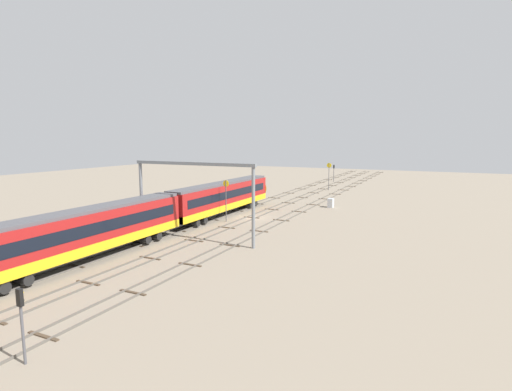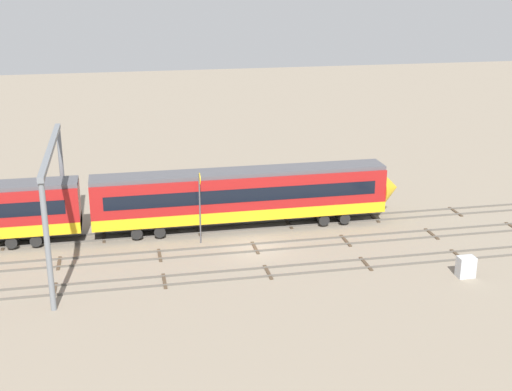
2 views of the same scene
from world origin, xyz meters
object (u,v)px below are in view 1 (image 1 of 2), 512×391
Objects in this scene: signal_light_trackside_departure at (334,171)px; signal_light_trackside_approach at (21,315)px; overhead_gantry at (193,184)px; relay_cabinet at (331,203)px; speed_sign_near_foreground at (226,195)px; speed_sign_mid_trackside at (329,172)px.

signal_light_trackside_approach is at bearing -174.90° from signal_light_trackside_departure.
relay_cabinet is at bearing -16.12° from overhead_gantry.
speed_sign_near_foreground is 20.14m from relay_cabinet.
signal_light_trackside_departure is (66.96, 1.77, -3.46)m from overhead_gantry.
speed_sign_mid_trackside reaches higher than signal_light_trackside_approach.
speed_sign_mid_trackside is 1.50× the size of signal_light_trackside_approach.
overhead_gantry reaches higher than relay_cabinet.
signal_light_trackside_departure is 2.98× the size of relay_cabinet.
speed_sign_mid_trackside reaches higher than relay_cabinet.
relay_cabinet is (-39.18, -9.80, -2.17)m from signal_light_trackside_departure.
signal_light_trackside_departure is (91.30, 8.15, 0.28)m from signal_light_trackside_approach.
overhead_gantry is 2.69× the size of speed_sign_near_foreground.
speed_sign_mid_trackside is 4.02× the size of relay_cabinet.
relay_cabinet is (27.78, -8.03, -5.63)m from overhead_gantry.
overhead_gantry is 10.26× the size of relay_cabinet.
speed_sign_mid_trackside is 1.35× the size of signal_light_trackside_departure.
overhead_gantry reaches higher than signal_light_trackside_approach.
overhead_gantry is 2.55× the size of speed_sign_mid_trackside.
overhead_gantry reaches higher than speed_sign_near_foreground.
signal_light_trackside_departure is at bearing 1.52° from overhead_gantry.
signal_light_trackside_approach is at bearing -176.38° from speed_sign_mid_trackside.
signal_light_trackside_departure reaches higher than relay_cabinet.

